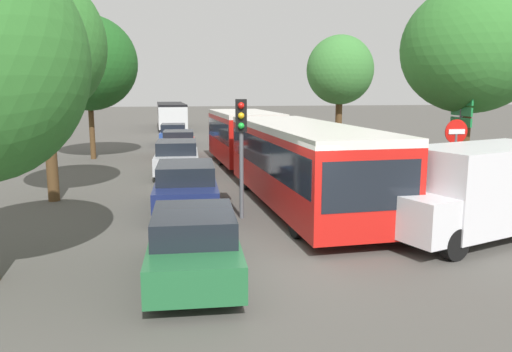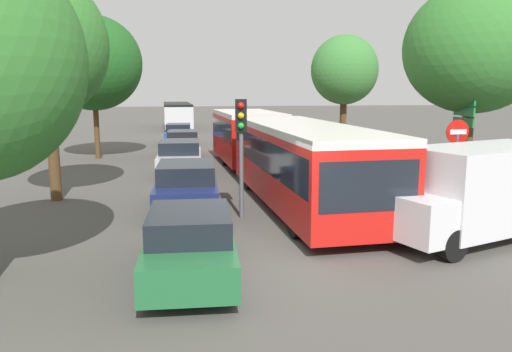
{
  "view_description": "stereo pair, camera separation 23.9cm",
  "coord_description": "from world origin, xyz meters",
  "px_view_note": "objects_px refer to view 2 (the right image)",
  "views": [
    {
      "loc": [
        -2.33,
        -9.93,
        3.67
      ],
      "look_at": [
        0.2,
        4.01,
        1.2
      ],
      "focal_mm": 35.0,
      "sensor_mm": 36.0,
      "label": 1
    },
    {
      "loc": [
        -2.09,
        -9.98,
        3.67
      ],
      "look_at": [
        0.2,
        4.01,
        1.2
      ],
      "focal_mm": 35.0,
      "sensor_mm": 36.0,
      "label": 2
    }
  ],
  "objects_px": {
    "direction_sign_post": "(463,124)",
    "tree_left_far": "(93,63)",
    "queued_car_blue": "(179,134)",
    "tree_left_mid": "(46,49)",
    "tree_right_near": "(475,52)",
    "white_van": "(480,190)",
    "no_entry_sign": "(456,152)",
    "queued_car_red": "(183,143)",
    "articulated_bus": "(274,146)",
    "traffic_light": "(241,132)",
    "queued_car_silver": "(180,157)",
    "tree_right_mid": "(343,72)",
    "queued_car_navy": "(187,186)",
    "queued_car_green": "(190,244)",
    "city_bus_rear": "(177,114)"
  },
  "relations": [
    {
      "from": "queued_car_red",
      "to": "articulated_bus",
      "type": "bearing_deg",
      "value": -156.87
    },
    {
      "from": "traffic_light",
      "to": "tree_right_near",
      "type": "relative_size",
      "value": 0.48
    },
    {
      "from": "queued_car_green",
      "to": "queued_car_blue",
      "type": "height_order",
      "value": "queued_car_blue"
    },
    {
      "from": "queued_car_red",
      "to": "white_van",
      "type": "relative_size",
      "value": 0.78
    },
    {
      "from": "traffic_light",
      "to": "direction_sign_post",
      "type": "xyz_separation_m",
      "value": [
        7.43,
        1.08,
        0.07
      ]
    },
    {
      "from": "city_bus_rear",
      "to": "tree_right_near",
      "type": "height_order",
      "value": "tree_right_near"
    },
    {
      "from": "traffic_light",
      "to": "tree_right_mid",
      "type": "height_order",
      "value": "tree_right_mid"
    },
    {
      "from": "queued_car_red",
      "to": "city_bus_rear",
      "type": "bearing_deg",
      "value": 3.16
    },
    {
      "from": "queued_car_green",
      "to": "tree_left_mid",
      "type": "xyz_separation_m",
      "value": [
        -4.23,
        7.84,
        4.23
      ]
    },
    {
      "from": "queued_car_silver",
      "to": "direction_sign_post",
      "type": "xyz_separation_m",
      "value": [
        9.07,
        -6.82,
        1.82
      ]
    },
    {
      "from": "articulated_bus",
      "to": "tree_left_mid",
      "type": "relative_size",
      "value": 2.41
    },
    {
      "from": "queued_car_green",
      "to": "tree_right_mid",
      "type": "height_order",
      "value": "tree_right_mid"
    },
    {
      "from": "traffic_light",
      "to": "direction_sign_post",
      "type": "height_order",
      "value": "direction_sign_post"
    },
    {
      "from": "queued_car_silver",
      "to": "traffic_light",
      "type": "relative_size",
      "value": 1.28
    },
    {
      "from": "tree_right_mid",
      "to": "articulated_bus",
      "type": "bearing_deg",
      "value": -124.4
    },
    {
      "from": "queued_car_green",
      "to": "traffic_light",
      "type": "distance_m",
      "value": 5.02
    },
    {
      "from": "articulated_bus",
      "to": "tree_right_mid",
      "type": "distance_m",
      "value": 10.05
    },
    {
      "from": "queued_car_silver",
      "to": "tree_right_near",
      "type": "xyz_separation_m",
      "value": [
        9.69,
        -6.18,
        4.13
      ]
    },
    {
      "from": "queued_car_silver",
      "to": "no_entry_sign",
      "type": "relative_size",
      "value": 1.54
    },
    {
      "from": "tree_left_mid",
      "to": "tree_right_mid",
      "type": "xyz_separation_m",
      "value": [
        13.17,
        9.32,
        -0.33
      ]
    },
    {
      "from": "queued_car_red",
      "to": "tree_right_near",
      "type": "height_order",
      "value": "tree_right_near"
    },
    {
      "from": "no_entry_sign",
      "to": "tree_right_near",
      "type": "xyz_separation_m",
      "value": [
        1.91,
        2.46,
        3.0
      ]
    },
    {
      "from": "queued_car_red",
      "to": "traffic_light",
      "type": "height_order",
      "value": "traffic_light"
    },
    {
      "from": "tree_left_mid",
      "to": "tree_right_near",
      "type": "relative_size",
      "value": 1.02
    },
    {
      "from": "tree_left_far",
      "to": "direction_sign_post",
      "type": "bearing_deg",
      "value": -43.45
    },
    {
      "from": "direction_sign_post",
      "to": "tree_left_far",
      "type": "bearing_deg",
      "value": -36.91
    },
    {
      "from": "tree_right_near",
      "to": "tree_right_mid",
      "type": "bearing_deg",
      "value": 93.72
    },
    {
      "from": "queued_car_navy",
      "to": "tree_right_mid",
      "type": "distance_m",
      "value": 15.08
    },
    {
      "from": "traffic_light",
      "to": "tree_left_far",
      "type": "distance_m",
      "value": 15.17
    },
    {
      "from": "tree_right_near",
      "to": "tree_right_mid",
      "type": "xyz_separation_m",
      "value": [
        -0.72,
        11.04,
        -0.28
      ]
    },
    {
      "from": "direction_sign_post",
      "to": "city_bus_rear",
      "type": "bearing_deg",
      "value": -68.5
    },
    {
      "from": "articulated_bus",
      "to": "tree_left_far",
      "type": "height_order",
      "value": "tree_left_far"
    },
    {
      "from": "queued_car_green",
      "to": "direction_sign_post",
      "type": "distance_m",
      "value": 10.74
    },
    {
      "from": "direction_sign_post",
      "to": "queued_car_silver",
      "type": "bearing_deg",
      "value": -30.42
    },
    {
      "from": "city_bus_rear",
      "to": "tree_right_mid",
      "type": "bearing_deg",
      "value": -159.09
    },
    {
      "from": "white_van",
      "to": "traffic_light",
      "type": "relative_size",
      "value": 1.58
    },
    {
      "from": "queued_car_green",
      "to": "queued_car_red",
      "type": "distance_m",
      "value": 18.25
    },
    {
      "from": "city_bus_rear",
      "to": "no_entry_sign",
      "type": "bearing_deg",
      "value": -168.95
    },
    {
      "from": "white_van",
      "to": "tree_left_far",
      "type": "distance_m",
      "value": 20.58
    },
    {
      "from": "no_entry_sign",
      "to": "tree_left_far",
      "type": "relative_size",
      "value": 0.38
    },
    {
      "from": "direction_sign_post",
      "to": "tree_right_near",
      "type": "xyz_separation_m",
      "value": [
        0.63,
        0.64,
        2.31
      ]
    },
    {
      "from": "direction_sign_post",
      "to": "traffic_light",
      "type": "bearing_deg",
      "value": 14.84
    },
    {
      "from": "traffic_light",
      "to": "tree_right_near",
      "type": "xyz_separation_m",
      "value": [
        8.06,
        1.73,
        2.38
      ]
    },
    {
      "from": "queued_car_blue",
      "to": "direction_sign_post",
      "type": "xyz_separation_m",
      "value": [
        9.0,
        -19.0,
        1.86
      ]
    },
    {
      "from": "white_van",
      "to": "no_entry_sign",
      "type": "bearing_deg",
      "value": -125.34
    },
    {
      "from": "no_entry_sign",
      "to": "tree_right_near",
      "type": "distance_m",
      "value": 4.33
    },
    {
      "from": "queued_car_navy",
      "to": "no_entry_sign",
      "type": "bearing_deg",
      "value": -101.27
    },
    {
      "from": "articulated_bus",
      "to": "direction_sign_post",
      "type": "distance_m",
      "value": 6.76
    },
    {
      "from": "direction_sign_post",
      "to": "queued_car_navy",
      "type": "bearing_deg",
      "value": 5.89
    },
    {
      "from": "city_bus_rear",
      "to": "no_entry_sign",
      "type": "height_order",
      "value": "no_entry_sign"
    }
  ]
}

